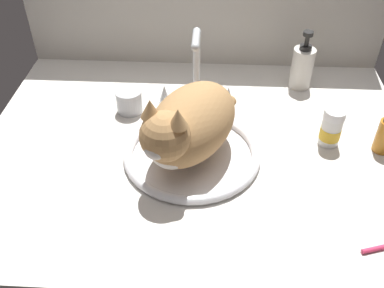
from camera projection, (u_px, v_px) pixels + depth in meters
countertop at (198, 150)px, 110.61cm from camera, size 110.32×83.50×3.00cm
backsplash_wall at (204, 18)px, 132.75cm from camera, size 110.32×2.40×36.44cm
sink_basin at (192, 153)px, 105.77cm from camera, size 33.54×33.54×2.26cm
faucet at (196, 80)px, 116.72cm from camera, size 21.06×11.21×23.68cm
cat at (187, 126)px, 97.99cm from camera, size 28.13×36.49×20.00cm
soap_pump_bottle at (302, 67)px, 126.92cm from camera, size 6.38×6.38×17.65cm
metal_jar at (129, 101)px, 119.13cm from camera, size 7.21×7.21×6.47cm
pill_bottle at (331, 128)px, 107.31cm from camera, size 5.26×5.26×10.21cm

